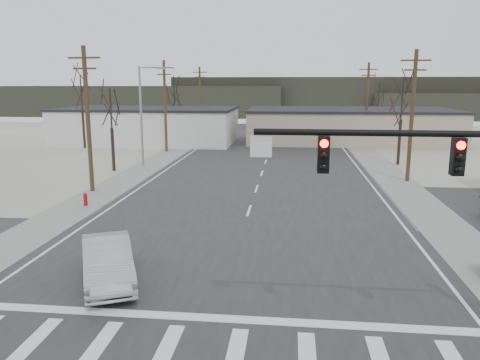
# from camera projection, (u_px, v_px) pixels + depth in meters

# --- Properties ---
(ground) EXTENTS (140.00, 140.00, 0.00)m
(ground) POSITION_uv_depth(u_px,v_px,m) (232.00, 260.00, 20.20)
(ground) COLOR silver
(ground) RESTS_ON ground
(main_road) EXTENTS (18.00, 110.00, 0.05)m
(main_road) POSITION_uv_depth(u_px,v_px,m) (257.00, 186.00, 34.80)
(main_road) COLOR #242426
(main_road) RESTS_ON ground
(cross_road) EXTENTS (90.00, 10.00, 0.04)m
(cross_road) POSITION_uv_depth(u_px,v_px,m) (232.00, 260.00, 20.20)
(cross_road) COLOR #242426
(cross_road) RESTS_ON ground
(sidewalk_left) EXTENTS (3.00, 90.00, 0.06)m
(sidewalk_left) POSITION_uv_depth(u_px,v_px,m) (141.00, 171.00, 40.80)
(sidewalk_left) COLOR gray
(sidewalk_left) RESTS_ON ground
(sidewalk_right) EXTENTS (3.00, 90.00, 0.06)m
(sidewalk_right) POSITION_uv_depth(u_px,v_px,m) (390.00, 176.00, 38.54)
(sidewalk_right) COLOR gray
(sidewalk_right) RESTS_ON ground
(fire_hydrant) EXTENTS (0.24, 0.24, 0.87)m
(fire_hydrant) POSITION_uv_depth(u_px,v_px,m) (85.00, 199.00, 28.99)
(fire_hydrant) COLOR #A50C0C
(fire_hydrant) RESTS_ON ground
(building_left_far) EXTENTS (22.30, 12.30, 4.50)m
(building_left_far) POSITION_uv_depth(u_px,v_px,m) (148.00, 125.00, 60.41)
(building_left_far) COLOR silver
(building_left_far) RESTS_ON ground
(building_right_far) EXTENTS (26.30, 14.30, 4.30)m
(building_right_far) POSITION_uv_depth(u_px,v_px,m) (349.00, 125.00, 61.54)
(building_right_far) COLOR tan
(building_right_far) RESTS_ON ground
(upole_left_b) EXTENTS (2.20, 0.30, 10.00)m
(upole_left_b) POSITION_uv_depth(u_px,v_px,m) (88.00, 117.00, 32.06)
(upole_left_b) COLOR #4A3A22
(upole_left_b) RESTS_ON ground
(upole_left_c) EXTENTS (2.20, 0.30, 10.00)m
(upole_left_c) POSITION_uv_depth(u_px,v_px,m) (165.00, 105.00, 51.54)
(upole_left_c) COLOR #4A3A22
(upole_left_c) RESTS_ON ground
(upole_left_d) EXTENTS (2.20, 0.30, 10.00)m
(upole_left_d) POSITION_uv_depth(u_px,v_px,m) (200.00, 99.00, 71.01)
(upole_left_d) COLOR #4A3A22
(upole_left_d) RESTS_ON ground
(upole_right_a) EXTENTS (2.20, 0.30, 10.00)m
(upole_right_a) POSITION_uv_depth(u_px,v_px,m) (412.00, 114.00, 35.44)
(upole_right_a) COLOR #4A3A22
(upole_right_a) RESTS_ON ground
(upole_right_b) EXTENTS (2.20, 0.30, 10.00)m
(upole_right_b) POSITION_uv_depth(u_px,v_px,m) (367.00, 103.00, 56.86)
(upole_right_b) COLOR #4A3A22
(upole_right_b) RESTS_ON ground
(streetlight_main) EXTENTS (2.40, 0.25, 9.00)m
(streetlight_main) POSITION_uv_depth(u_px,v_px,m) (143.00, 111.00, 41.75)
(streetlight_main) COLOR gray
(streetlight_main) RESTS_ON ground
(tree_left_near) EXTENTS (3.30, 3.30, 7.35)m
(tree_left_near) POSITION_uv_depth(u_px,v_px,m) (111.00, 111.00, 40.01)
(tree_left_near) COLOR black
(tree_left_near) RESTS_ON ground
(tree_right_mid) EXTENTS (3.74, 3.74, 8.33)m
(tree_right_mid) POSITION_uv_depth(u_px,v_px,m) (402.00, 101.00, 42.98)
(tree_right_mid) COLOR black
(tree_right_mid) RESTS_ON ground
(tree_left_far) EXTENTS (3.96, 3.96, 8.82)m
(tree_left_far) POSITION_uv_depth(u_px,v_px,m) (174.00, 93.00, 65.22)
(tree_left_far) COLOR black
(tree_left_far) RESTS_ON ground
(tree_right_far) EXTENTS (3.52, 3.52, 7.84)m
(tree_right_far) POSITION_uv_depth(u_px,v_px,m) (379.00, 97.00, 68.10)
(tree_right_far) COLOR black
(tree_right_far) RESTS_ON ground
(tree_left_mid) EXTENTS (3.96, 3.96, 8.82)m
(tree_left_mid) POSITION_uv_depth(u_px,v_px,m) (81.00, 94.00, 54.39)
(tree_left_mid) COLOR black
(tree_left_mid) RESTS_ON ground
(hill_left) EXTENTS (70.00, 18.00, 7.00)m
(hill_left) POSITION_uv_depth(u_px,v_px,m) (136.00, 101.00, 112.82)
(hill_left) COLOR #333026
(hill_left) RESTS_ON ground
(hill_center) EXTENTS (80.00, 18.00, 9.00)m
(hill_center) POSITION_uv_depth(u_px,v_px,m) (345.00, 97.00, 111.16)
(hill_center) COLOR #333026
(hill_center) RESTS_ON ground
(sedan_crossing) EXTENTS (3.69, 5.29, 1.65)m
(sedan_crossing) POSITION_uv_depth(u_px,v_px,m) (108.00, 261.00, 17.78)
(sedan_crossing) COLOR #A2A9AD
(sedan_crossing) RESTS_ON main_road
(car_far_a) EXTENTS (2.45, 5.49, 1.56)m
(car_far_a) POSITION_uv_depth(u_px,v_px,m) (300.00, 136.00, 60.59)
(car_far_a) COLOR black
(car_far_a) RESTS_ON main_road
(car_far_b) EXTENTS (2.10, 4.02, 1.31)m
(car_far_b) POSITION_uv_depth(u_px,v_px,m) (275.00, 129.00, 71.30)
(car_far_b) COLOR black
(car_far_b) RESTS_ON main_road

